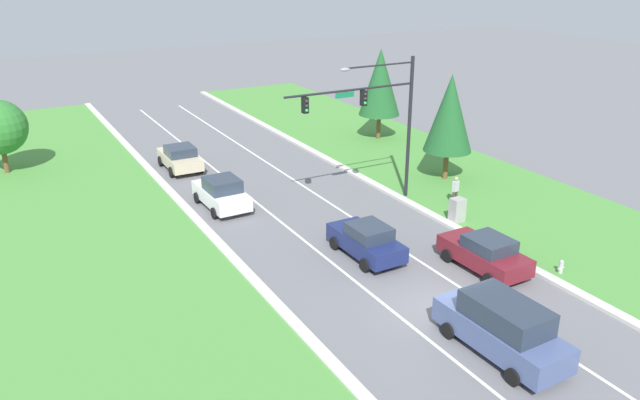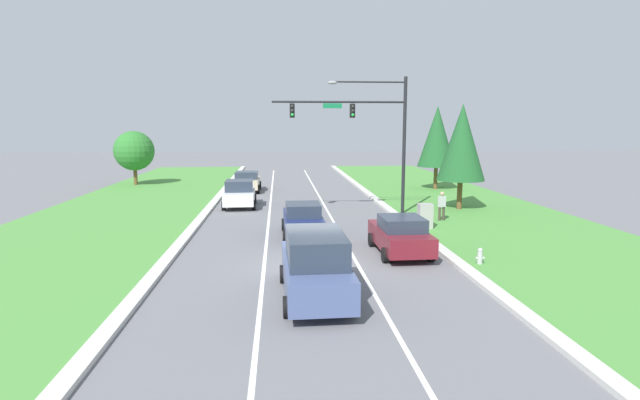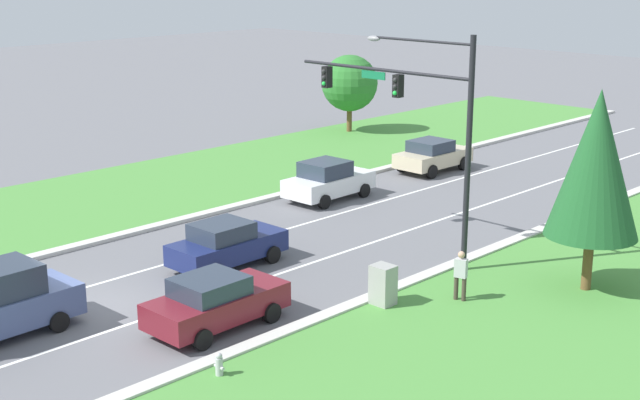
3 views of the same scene
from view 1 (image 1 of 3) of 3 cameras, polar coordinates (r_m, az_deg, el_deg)
The scene contains 18 objects.
ground_plane at distance 25.54m, azimuth 11.18°, elevation -9.83°, with size 160.00×160.00×0.00m, color slate.
curb_strip_right at distance 29.12m, azimuth 19.83°, elevation -6.48°, with size 0.50×90.00×0.15m.
curb_strip_left at distance 22.72m, azimuth -0.15°, elevation -13.47°, with size 0.50×90.00×0.15m.
grass_verge_right at distance 33.01m, azimuth 25.94°, elevation -4.14°, with size 10.00×90.00×0.08m.
grass_verge_left at distance 21.21m, azimuth -13.24°, elevation -17.15°, with size 10.00×90.00×0.08m.
lane_stripe_inner_left at distance 24.54m, azimuth 7.89°, elevation -10.98°, with size 0.14×81.00×0.01m.
lane_stripe_inner_right at distance 26.61m, azimuth 14.20°, elevation -8.72°, with size 0.14×81.00×0.01m.
traffic_signal_mast at distance 33.83m, azimuth 5.25°, elevation 8.18°, with size 7.82×0.41×8.08m.
champagne_sedan at distance 41.72m, azimuth -12.68°, elevation 3.81°, with size 2.16×4.22×1.63m.
navy_sedan at distance 28.95m, azimuth 4.27°, elevation -3.69°, with size 2.04×4.24×1.63m.
burgundy_sedan at distance 28.66m, azimuth 14.84°, elevation -4.70°, with size 2.13×4.29×1.61m.
white_sedan at distance 34.84m, azimuth -8.99°, elevation 0.64°, with size 2.18×4.31×1.78m.
slate_blue_suv at distance 23.00m, azimuth 16.31°, elevation -11.07°, with size 2.21×5.09×2.09m.
utility_cabinet at distance 33.34m, azimuth 12.43°, elevation -0.95°, with size 0.70×0.60×1.34m.
pedestrian at distance 35.54m, azimuth 12.28°, elevation 0.94°, with size 0.42×0.31×1.69m.
fire_hydrant at distance 29.45m, azimuth 21.16°, elevation -5.76°, with size 0.34×0.20×0.70m.
conifer_near_right_tree at distance 47.15m, azimuth 5.52°, elevation 10.68°, with size 3.07×3.07×6.84m.
conifer_far_right_tree at distance 38.73m, azimuth 11.78°, elevation 7.78°, with size 2.95×2.95×6.61m.
Camera 1 is at (-14.67, -16.31, 13.06)m, focal length 35.00 mm.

